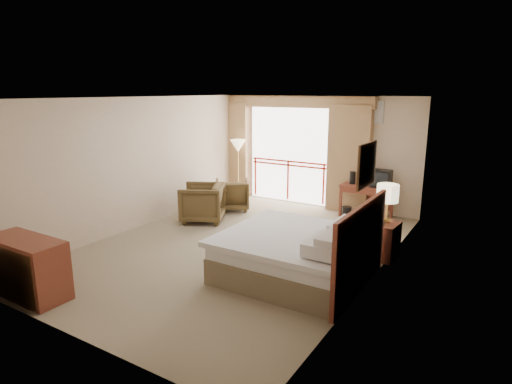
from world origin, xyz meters
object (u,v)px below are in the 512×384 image
Objects in this scene: desk at (367,192)px; floor_lamp at (238,148)px; side_table at (216,197)px; bed at (299,253)px; table_lamp at (388,194)px; tv at (381,179)px; armchair_far at (232,209)px; armchair_near at (203,221)px; dresser at (27,268)px; nightstand at (384,241)px; wastebasket at (347,212)px.

floor_lamp reaches higher than desk.
bed is at bearing -34.14° from side_table.
table_lamp is 1.14× the size of side_table.
side_table is 0.36× the size of floor_lamp.
tv is 3.75m from side_table.
bed is 2.63× the size of armchair_far.
table_lamp reaches higher than side_table.
desk is 2.67× the size of tv.
tv is 4.05m from armchair_near.
armchair_near is at bearing -78.18° from floor_lamp.
armchair_far is at bearing 151.15° from armchair_near.
desk is 0.90× the size of dresser.
side_table is at bearing 173.79° from nightstand.
armchair_far is at bearing 139.37° from bed.
floor_lamp is (-0.45, 0.94, 1.36)m from armchair_far.
table_lamp is at bearing 61.79° from armchair_near.
tv is (-0.71, 2.18, -0.20)m from table_lamp.
armchair_near is (-3.09, 1.50, -0.38)m from bed.
tv is 0.76× the size of side_table.
desk is at bearing 2.53° from floor_lamp.
bed is 1.35× the size of floor_lamp.
nightstand is 0.40× the size of floor_lamp.
floor_lamp reaches higher than bed.
armchair_far is 0.64× the size of dresser.
side_table is 0.45× the size of dresser.
desk is 1.25× the size of armchair_near.
dresser reaches higher than desk.
wastebasket is 3.02m from side_table.
side_table reaches higher than armchair_near.
wastebasket is 3.32m from floor_lamp.
table_lamp is 0.41× the size of floor_lamp.
desk reaches higher than armchair_far.
wastebasket is 0.17× the size of floor_lamp.
dresser is at bearing -133.67° from table_lamp.
armchair_near is at bearing -80.76° from side_table.
wastebasket is at bearing -140.48° from tv.
table_lamp is 0.51× the size of dresser.
wastebasket is 0.47× the size of side_table.
bed is 8.04× the size of wastebasket.
armchair_far is at bearing 75.01° from side_table.
bed is at bearing -82.51° from wastebasket.
nightstand is at bearing 57.64° from bed.
tv is at bearing -6.00° from desk.
desk is at bearing 43.93° from wastebasket.
bed reaches higher than side_table.
armchair_near is at bearing -144.50° from wastebasket.
side_table is at bearing 93.41° from dresser.
side_table is at bearing 170.62° from table_lamp.
bed is 3.37× the size of nightstand.
armchair_far is at bearing -64.35° from floor_lamp.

